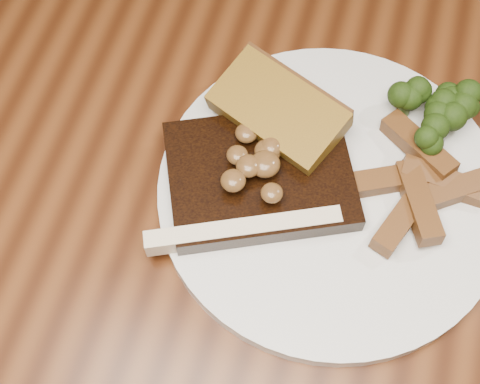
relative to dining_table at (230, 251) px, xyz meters
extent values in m
plane|color=#3B1E0D|center=(0.00, 0.00, -0.66)|extent=(4.50, 4.50, 0.00)
cube|color=#4F270F|center=(0.00, 0.00, 0.07)|extent=(1.60, 0.90, 0.04)
cylinder|color=black|center=(0.03, 0.54, -0.46)|extent=(0.04, 0.04, 0.39)
cylinder|color=silver|center=(0.08, 0.04, 0.10)|extent=(0.36, 0.36, 0.01)
cube|color=black|center=(0.02, 0.03, 0.12)|extent=(0.19, 0.18, 0.02)
cube|color=beige|center=(0.02, -0.02, 0.11)|extent=(0.16, 0.08, 0.02)
cube|color=brown|center=(0.02, 0.09, 0.12)|extent=(0.13, 0.11, 0.03)
camera|label=1|loc=(0.08, -0.23, 0.64)|focal=50.00mm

